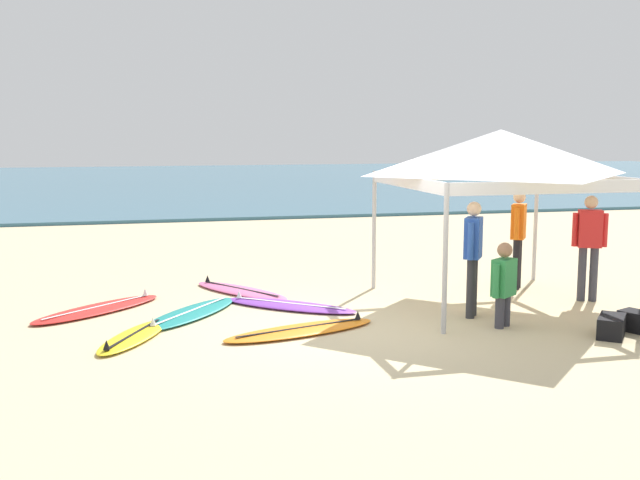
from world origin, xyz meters
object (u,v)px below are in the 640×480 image
object	(u,v)px
canopy_tent	(500,153)
surfboard_purple	(289,305)
surfboard_orange	(301,330)
surfboard_pink	(241,290)
surfboard_yellow	(134,336)
surfboard_teal	(190,313)
person_green	(504,281)
gear_bag_near_tent	(611,326)
person_blue	(473,251)
person_red	(589,240)
person_orange	(518,232)
surfboard_red	(98,309)

from	to	relation	value
canopy_tent	surfboard_purple	xyz separation A→B (m)	(-3.28, 0.46, -2.35)
canopy_tent	surfboard_purple	distance (m)	4.06
surfboard_purple	surfboard_orange	distance (m)	1.50
surfboard_orange	surfboard_pink	bearing A→B (deg)	99.09
surfboard_yellow	surfboard_teal	bearing A→B (deg)	53.75
surfboard_teal	person_green	size ratio (longest dim) A/B	1.83
surfboard_teal	gear_bag_near_tent	size ratio (longest dim) A/B	3.65
canopy_tent	surfboard_purple	bearing A→B (deg)	172.07
person_blue	person_red	bearing A→B (deg)	13.07
canopy_tent	surfboard_teal	world-z (taller)	canopy_tent
surfboard_teal	person_orange	xyz separation A→B (m)	(5.68, 0.64, 0.95)
surfboard_red	gear_bag_near_tent	world-z (taller)	gear_bag_near_tent
surfboard_pink	person_green	world-z (taller)	person_green
surfboard_teal	person_orange	bearing A→B (deg)	6.38
surfboard_red	surfboard_teal	xyz separation A→B (m)	(1.34, -0.63, 0.00)
canopy_tent	surfboard_yellow	distance (m)	6.17
surfboard_orange	surfboard_teal	xyz separation A→B (m)	(-1.40, 1.34, 0.00)
surfboard_yellow	person_blue	world-z (taller)	person_blue
surfboard_teal	surfboard_purple	bearing A→B (deg)	5.99
surfboard_pink	person_green	bearing A→B (deg)	-44.21
person_blue	person_orange	size ratio (longest dim) A/B	1.00
surfboard_yellow	person_green	bearing A→B (deg)	-6.72
surfboard_red	surfboard_teal	bearing A→B (deg)	-25.11
surfboard_orange	person_blue	xyz separation A→B (m)	(2.64, 0.28, 0.95)
surfboard_orange	person_orange	world-z (taller)	person_orange
person_blue	gear_bag_near_tent	distance (m)	2.16
surfboard_pink	surfboard_purple	bearing A→B (deg)	-65.49
surfboard_pink	gear_bag_near_tent	distance (m)	5.95
surfboard_pink	gear_bag_near_tent	world-z (taller)	gear_bag_near_tent
canopy_tent	surfboard_orange	size ratio (longest dim) A/B	1.36
surfboard_yellow	person_blue	size ratio (longest dim) A/B	1.08
person_red	surfboard_pink	bearing A→B (deg)	159.80
person_orange	person_green	distance (m)	2.80
surfboard_purple	surfboard_yellow	world-z (taller)	same
canopy_tent	surfboard_yellow	world-z (taller)	canopy_tent
person_green	gear_bag_near_tent	bearing A→B (deg)	-34.17
surfboard_purple	surfboard_pink	size ratio (longest dim) A/B	1.00
person_green	person_red	bearing A→B (deg)	29.49
surfboard_orange	person_red	bearing A→B (deg)	9.34
canopy_tent	person_orange	size ratio (longest dim) A/B	1.88
surfboard_purple	surfboard_pink	bearing A→B (deg)	114.51
surfboard_teal	person_red	bearing A→B (deg)	-4.77
surfboard_yellow	person_green	distance (m)	5.10
surfboard_orange	person_red	size ratio (longest dim) A/B	1.39
surfboard_teal	person_red	world-z (taller)	person_red
surfboard_red	surfboard_pink	xyz separation A→B (m)	(2.30, 0.81, 0.00)
surfboard_purple	person_green	xyz separation A→B (m)	(2.67, -1.88, 0.62)
surfboard_red	person_orange	world-z (taller)	person_orange
surfboard_pink	gear_bag_near_tent	bearing A→B (deg)	-41.81
person_red	canopy_tent	bearing A→B (deg)	171.20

